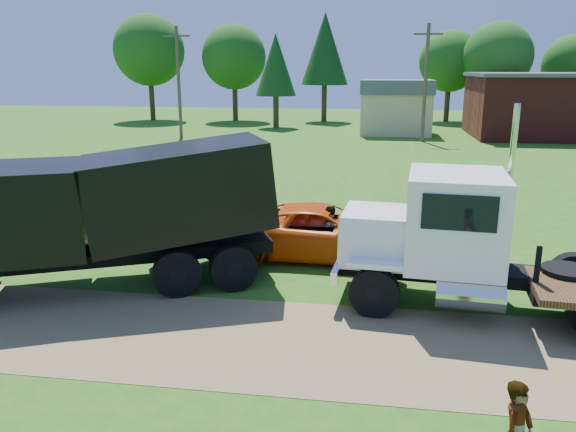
# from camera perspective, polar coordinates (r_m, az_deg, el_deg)

# --- Properties ---
(ground) EXTENTS (140.00, 140.00, 0.00)m
(ground) POSITION_cam_1_polar(r_m,az_deg,el_deg) (12.52, -1.69, -12.59)
(ground) COLOR #265A13
(ground) RESTS_ON ground
(dirt_track) EXTENTS (120.00, 4.20, 0.01)m
(dirt_track) POSITION_cam_1_polar(r_m,az_deg,el_deg) (12.52, -1.69, -12.56)
(dirt_track) COLOR brown
(dirt_track) RESTS_ON ground
(white_semi_tractor) EXTENTS (8.34, 3.40, 4.96)m
(white_semi_tractor) POSITION_cam_1_polar(r_m,az_deg,el_deg) (14.30, 16.82, -2.36)
(white_semi_tractor) COLOR black
(white_semi_tractor) RESTS_ON ground
(black_dump_truck) EXTENTS (9.05, 6.02, 3.93)m
(black_dump_truck) POSITION_cam_1_polar(r_m,az_deg,el_deg) (15.50, -17.05, 0.74)
(black_dump_truck) COLOR black
(black_dump_truck) RESTS_ON ground
(orange_pickup) EXTENTS (5.90, 2.85, 1.62)m
(orange_pickup) POSITION_cam_1_polar(r_m,az_deg,el_deg) (17.53, 3.65, -1.59)
(orange_pickup) COLOR #DD500A
(orange_pickup) RESTS_ON ground
(spectator_b) EXTENTS (1.02, 0.93, 1.69)m
(spectator_b) POSITION_cam_1_polar(r_m,az_deg,el_deg) (17.27, 4.14, -1.72)
(spectator_b) COLOR #999999
(spectator_b) RESTS_ON ground
(brick_building) EXTENTS (15.40, 10.40, 5.30)m
(brick_building) POSITION_cam_1_polar(r_m,az_deg,el_deg) (53.48, 26.28, 10.07)
(brick_building) COLOR maroon
(brick_building) RESTS_ON ground
(tan_shed) EXTENTS (6.20, 5.40, 4.70)m
(tan_shed) POSITION_cam_1_polar(r_m,az_deg,el_deg) (51.08, 10.88, 10.89)
(tan_shed) COLOR tan
(tan_shed) RESTS_ON ground
(utility_poles) EXTENTS (42.20, 0.28, 9.00)m
(utility_poles) POSITION_cam_1_polar(r_m,az_deg,el_deg) (46.12, 13.80, 13.18)
(utility_poles) COLOR #443327
(utility_poles) RESTS_ON ground
(tree_row) EXTENTS (57.64, 14.62, 11.36)m
(tree_row) POSITION_cam_1_polar(r_m,az_deg,el_deg) (60.96, 8.83, 15.68)
(tree_row) COLOR #332214
(tree_row) RESTS_ON ground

